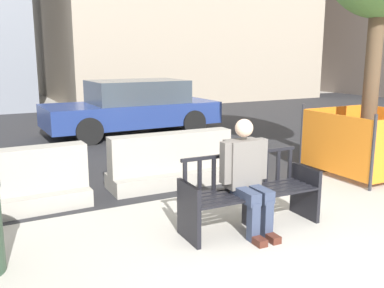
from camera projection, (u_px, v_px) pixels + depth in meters
ground_plane at (328, 275)px, 4.02m from camera, size 200.00×200.00×0.00m
street_asphalt at (90, 132)px, 11.56m from camera, size 120.00×12.00×0.01m
street_bench at (250, 195)px, 5.06m from camera, size 1.70×0.57×0.88m
seated_person at (247, 174)px, 4.91m from camera, size 0.58×0.73×1.31m
jersey_barrier_centre at (172, 164)px, 6.76m from camera, size 2.01×0.72×0.84m
jersey_barrier_left at (10, 187)px, 5.56m from camera, size 2.02×0.74×0.84m
construction_fence at (367, 140)px, 7.42m from camera, size 1.60×1.60×1.18m
car_sedan_mid at (133, 107)px, 11.13m from camera, size 4.45×2.01×1.40m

